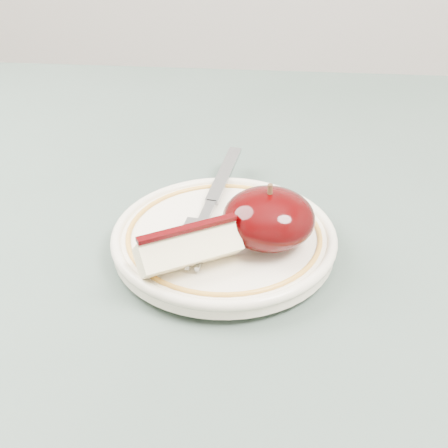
# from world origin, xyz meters

# --- Properties ---
(table) EXTENTS (0.90, 0.90, 0.75)m
(table) POSITION_xyz_m (0.00, 0.00, 0.66)
(table) COLOR brown
(table) RESTS_ON ground
(plate) EXTENTS (0.19, 0.19, 0.02)m
(plate) POSITION_xyz_m (0.09, 0.00, 0.76)
(plate) COLOR beige
(plate) RESTS_ON table
(apple_half) EXTENTS (0.07, 0.07, 0.05)m
(apple_half) POSITION_xyz_m (0.13, -0.00, 0.79)
(apple_half) COLOR black
(apple_half) RESTS_ON plate
(apple_wedge) EXTENTS (0.08, 0.07, 0.04)m
(apple_wedge) POSITION_xyz_m (0.07, -0.04, 0.79)
(apple_wedge) COLOR #FFF1BB
(apple_wedge) RESTS_ON plate
(fork) EXTENTS (0.05, 0.20, 0.00)m
(fork) POSITION_xyz_m (0.07, 0.04, 0.77)
(fork) COLOR gray
(fork) RESTS_ON plate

